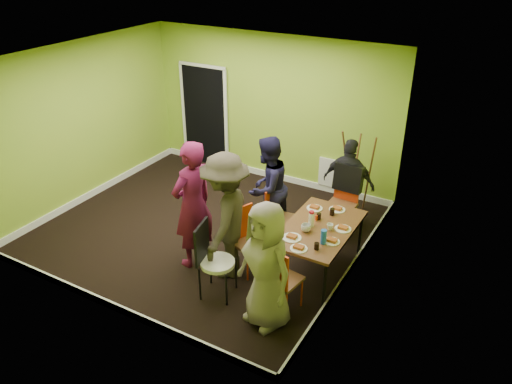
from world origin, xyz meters
The scene contains 28 objects.
ground centered at (0.00, 0.00, 0.00)m, with size 5.00×5.00×0.00m, color black.
room_walls centered at (-0.02, 0.04, 0.99)m, with size 5.04×4.54×2.82m.
dining_table centered at (2.05, -0.17, 0.70)m, with size 0.90×1.50×0.75m.
chair_left_far centered at (1.16, 0.26, 0.51)m, with size 0.42×0.42×0.92m.
chair_left_near centered at (1.13, -0.59, 0.54)m, with size 0.52×0.52×0.97m.
chair_back_end centered at (1.95, 1.15, 0.79)m, with size 0.47×0.55×1.11m.
chair_front_end centered at (1.97, -1.19, 0.54)m, with size 0.46×0.46×0.97m.
chair_bentwood centered at (1.03, -1.30, 0.59)m, with size 0.50×0.49×1.06m.
easel centered at (1.93, 1.71, 0.74)m, with size 0.60×0.56×1.49m.
plate_near_left centered at (1.79, 0.27, 0.76)m, with size 0.23×0.23×0.01m, color white.
plate_near_right centered at (1.85, -0.61, 0.76)m, with size 0.26×0.26×0.01m, color white.
plate_far_back centered at (2.09, 0.39, 0.76)m, with size 0.23×0.23×0.01m, color white.
plate_far_front centered at (2.03, -0.80, 0.76)m, with size 0.23×0.23×0.01m, color white.
plate_wall_back centered at (2.36, -0.07, 0.76)m, with size 0.23×0.23×0.01m, color white.
plate_wall_front centered at (2.34, -0.44, 0.76)m, with size 0.21×0.21×0.01m, color white.
thermos centered at (1.94, -0.21, 0.85)m, with size 0.07×0.07×0.20m, color white.
blue_bottle centered at (2.26, -0.52, 0.85)m, with size 0.08×0.08×0.20m, color blue.
orange_bottle centered at (1.94, -0.02, 0.79)m, with size 0.04×0.04×0.08m, color red.
glass_mid centered at (1.96, 0.02, 0.80)m, with size 0.07×0.07×0.09m, color black.
glass_back centered at (2.08, 0.22, 0.80)m, with size 0.07×0.07×0.11m, color black.
glass_front centered at (2.23, -0.69, 0.80)m, with size 0.07×0.07×0.09m, color black.
cup_a centered at (1.94, -0.37, 0.80)m, with size 0.13×0.13×0.10m, color white.
cup_b centered at (2.20, -0.16, 0.79)m, with size 0.09×0.09×0.09m, color white.
person_standing centered at (0.39, -0.82, 0.95)m, with size 0.70×0.46×1.91m, color #5B0F33.
person_left_far centered at (0.94, 0.37, 0.83)m, with size 0.81×0.63×1.66m, color #181535.
person_left_near centered at (0.94, -0.82, 0.92)m, with size 1.19×0.68×1.84m, color #332D22.
person_back_end centered at (1.92, 1.33, 0.75)m, with size 0.87×0.36×1.49m, color black.
person_front_end centered at (1.90, -1.43, 0.83)m, with size 0.82×0.53×1.67m, color gray.
Camera 1 is at (4.18, -5.70, 4.36)m, focal length 35.00 mm.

